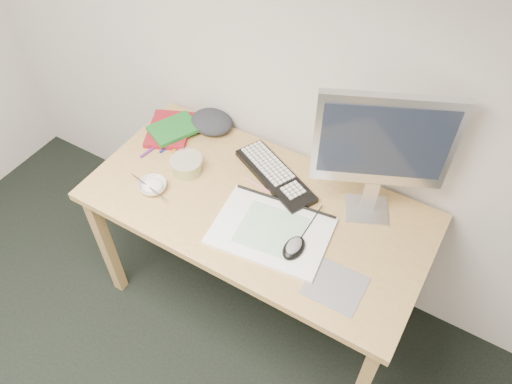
# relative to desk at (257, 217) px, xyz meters

# --- Properties ---
(desk) EXTENTS (1.40, 0.70, 0.75)m
(desk) POSITION_rel_desk_xyz_m (0.00, 0.00, 0.00)
(desk) COLOR tan
(desk) RESTS_ON ground
(mousepad) EXTENTS (0.20, 0.18, 0.00)m
(mousepad) POSITION_rel_desk_xyz_m (0.43, -0.18, 0.08)
(mousepad) COLOR slate
(mousepad) RESTS_ON desk
(sketchpad) EXTENTS (0.48, 0.37, 0.01)m
(sketchpad) POSITION_rel_desk_xyz_m (0.12, -0.09, 0.09)
(sketchpad) COLOR silver
(sketchpad) RESTS_ON desk
(keyboard) EXTENTS (0.44, 0.30, 0.02)m
(keyboard) POSITION_rel_desk_xyz_m (-0.01, 0.17, 0.09)
(keyboard) COLOR black
(keyboard) RESTS_ON desk
(monitor) EXTENTS (0.46, 0.23, 0.57)m
(monitor) POSITION_rel_desk_xyz_m (0.39, 0.20, 0.44)
(monitor) COLOR silver
(monitor) RESTS_ON desk
(mouse) EXTENTS (0.08, 0.12, 0.04)m
(mouse) POSITION_rel_desk_xyz_m (0.24, -0.13, 0.11)
(mouse) COLOR black
(mouse) RESTS_ON sketchpad
(rice_bowl) EXTENTS (0.12, 0.12, 0.04)m
(rice_bowl) POSITION_rel_desk_xyz_m (-0.41, -0.15, 0.10)
(rice_bowl) COLOR white
(rice_bowl) RESTS_ON desk
(chopsticks) EXTENTS (0.21, 0.06, 0.02)m
(chopsticks) POSITION_rel_desk_xyz_m (-0.41, -0.17, 0.12)
(chopsticks) COLOR #B2B2B4
(chopsticks) RESTS_ON rice_bowl
(fruit_tub) EXTENTS (0.16, 0.16, 0.07)m
(fruit_tub) POSITION_rel_desk_xyz_m (-0.35, 0.01, 0.12)
(fruit_tub) COLOR #F1E855
(fruit_tub) RESTS_ON desk
(book_red) EXTENTS (0.27, 0.30, 0.02)m
(book_red) POSITION_rel_desk_xyz_m (-0.57, 0.17, 0.09)
(book_red) COLOR maroon
(book_red) RESTS_ON desk
(book_green) EXTENTS (0.23, 0.26, 0.02)m
(book_green) POSITION_rel_desk_xyz_m (-0.54, 0.17, 0.12)
(book_green) COLOR #1A6924
(book_green) RESTS_ON book_red
(cloth_lump) EXTENTS (0.17, 0.14, 0.07)m
(cloth_lump) POSITION_rel_desk_xyz_m (-0.42, 0.30, 0.12)
(cloth_lump) COLOR #282C30
(cloth_lump) RESTS_ON desk
(pencil_pink) EXTENTS (0.17, 0.02, 0.01)m
(pencil_pink) POSITION_rel_desk_xyz_m (-0.03, 0.09, 0.09)
(pencil_pink) COLOR pink
(pencil_pink) RESTS_ON desk
(pencil_tan) EXTENTS (0.14, 0.08, 0.01)m
(pencil_tan) POSITION_rel_desk_xyz_m (-0.02, -0.01, 0.09)
(pencil_tan) COLOR tan
(pencil_tan) RESTS_ON desk
(pencil_black) EXTENTS (0.19, 0.01, 0.01)m
(pencil_black) POSITION_rel_desk_xyz_m (0.10, 0.03, 0.09)
(pencil_black) COLOR black
(pencil_black) RESTS_ON desk
(marker_blue) EXTENTS (0.03, 0.12, 0.01)m
(marker_blue) POSITION_rel_desk_xyz_m (-0.51, 0.09, 0.09)
(marker_blue) COLOR #1B2196
(marker_blue) RESTS_ON desk
(marker_orange) EXTENTS (0.03, 0.14, 0.01)m
(marker_orange) POSITION_rel_desk_xyz_m (-0.48, 0.12, 0.09)
(marker_orange) COLOR orange
(marker_orange) RESTS_ON desk
(marker_purple) EXTENTS (0.03, 0.13, 0.01)m
(marker_purple) POSITION_rel_desk_xyz_m (-0.57, 0.03, 0.09)
(marker_purple) COLOR #59227C
(marker_purple) RESTS_ON desk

